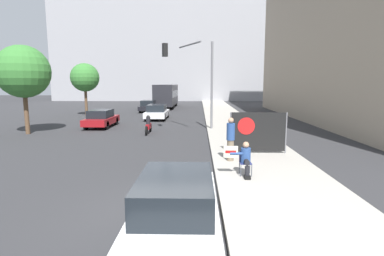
{
  "coord_description": "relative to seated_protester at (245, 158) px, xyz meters",
  "views": [
    {
      "loc": [
        0.85,
        -7.07,
        3.33
      ],
      "look_at": [
        0.56,
        5.23,
        1.51
      ],
      "focal_mm": 28.0,
      "sensor_mm": 36.0,
      "label": 1
    }
  ],
  "objects": [
    {
      "name": "traffic_light_pole",
      "position": [
        -1.85,
        10.55,
        3.48
      ],
      "size": [
        3.38,
        3.15,
        6.04
      ],
      "color": "slate",
      "rests_on": "sidewalk_curb"
    },
    {
      "name": "city_bus_on_road",
      "position": [
        -6.18,
        32.1,
        1.05
      ],
      "size": [
        2.51,
        10.11,
        3.21
      ],
      "color": "#232328",
      "rests_on": "ground_plane"
    },
    {
      "name": "street_tree_midblock",
      "position": [
        -13.45,
        21.04,
        3.17
      ],
      "size": [
        2.92,
        2.92,
        5.44
      ],
      "color": "brown",
      "rests_on": "ground_plane"
    },
    {
      "name": "ground_plane",
      "position": [
        -2.45,
        -3.04,
        -0.79
      ],
      "size": [
        160.0,
        160.0,
        0.0
      ],
      "primitive_type": "plane",
      "color": "#303033"
    },
    {
      "name": "motorcycle_on_road",
      "position": [
        -5.02,
        9.8,
        -0.26
      ],
      "size": [
        0.28,
        2.22,
        1.24
      ],
      "color": "maroon",
      "rests_on": "ground_plane"
    },
    {
      "name": "street_tree_near_curb",
      "position": [
        -13.06,
        9.4,
        3.31
      ],
      "size": [
        3.41,
        3.41,
        5.82
      ],
      "color": "brown",
      "rests_on": "ground_plane"
    },
    {
      "name": "building_backdrop_far",
      "position": [
        -4.45,
        53.89,
        13.46
      ],
      "size": [
        52.0,
        12.0,
        28.5
      ],
      "color": "#99999E",
      "rests_on": "ground_plane"
    },
    {
      "name": "building_backdrop_right",
      "position": [
        12.61,
        17.42,
        9.34
      ],
      "size": [
        10.0,
        32.0,
        20.27
      ],
      "color": "gray",
      "rests_on": "ground_plane"
    },
    {
      "name": "car_on_road_nearest",
      "position": [
        -9.15,
        12.66,
        -0.11
      ],
      "size": [
        1.74,
        4.11,
        1.36
      ],
      "color": "maroon",
      "rests_on": "ground_plane"
    },
    {
      "name": "parked_car_curbside",
      "position": [
        -2.08,
        -4.09,
        -0.07
      ],
      "size": [
        1.75,
        4.54,
        1.45
      ],
      "color": "white",
      "rests_on": "ground_plane"
    },
    {
      "name": "car_on_road_distant",
      "position": [
        -7.69,
        25.7,
        -0.1
      ],
      "size": [
        1.71,
        4.59,
        1.37
      ],
      "color": "black",
      "rests_on": "ground_plane"
    },
    {
      "name": "protest_banner",
      "position": [
        1.08,
        3.41,
        0.37
      ],
      "size": [
        2.59,
        0.06,
        1.88
      ],
      "color": "slate",
      "rests_on": "sidewalk_curb"
    },
    {
      "name": "car_on_road_midblock",
      "position": [
        -5.56,
        17.97,
        -0.09
      ],
      "size": [
        1.9,
        4.56,
        1.4
      ],
      "color": "silver",
      "rests_on": "ground_plane"
    },
    {
      "name": "jogger_on_sidewalk",
      "position": [
        -0.3,
        2.03,
        0.3
      ],
      "size": [
        0.34,
        0.34,
        1.8
      ],
      "rotation": [
        0.0,
        0.0,
        3.44
      ],
      "color": "#756651",
      "rests_on": "sidewalk_curb"
    },
    {
      "name": "seated_protester",
      "position": [
        0.0,
        0.0,
        0.0
      ],
      "size": [
        0.98,
        0.77,
        1.18
      ],
      "rotation": [
        0.0,
        0.0,
        -0.09
      ],
      "color": "#474C56",
      "rests_on": "sidewalk_curb"
    },
    {
      "name": "sidewalk_curb",
      "position": [
        0.96,
        11.96,
        -0.71
      ],
      "size": [
        3.96,
        90.0,
        0.17
      ],
      "primitive_type": "cube",
      "color": "#A8A399",
      "rests_on": "ground_plane"
    }
  ]
}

